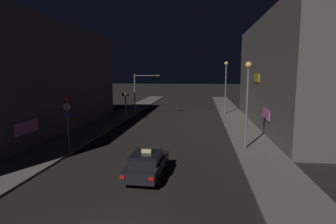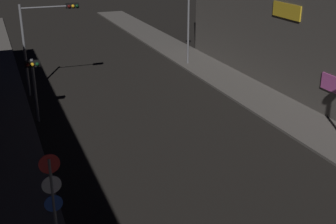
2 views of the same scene
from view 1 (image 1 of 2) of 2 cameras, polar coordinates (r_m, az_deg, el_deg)
sidewalk_left at (r=39.40m, az=-9.68°, el=-0.70°), size 3.45×64.09×0.13m
sidewalk_right at (r=38.02m, az=13.38°, el=-1.12°), size 3.45×64.09×0.13m
building_facade_left at (r=30.08m, az=-27.88°, el=5.97°), size 8.40×29.32×10.71m
building_facade_right at (r=33.41m, az=23.31°, el=7.22°), size 6.60×26.47×11.73m
taxi at (r=16.33m, az=-4.35°, el=-10.56°), size 1.99×4.52×1.62m
traffic_light_overhead at (r=38.60m, az=-4.98°, el=5.29°), size 3.66×0.42×5.84m
traffic_light_left_kerb at (r=34.41m, az=-8.67°, el=2.29°), size 0.80×0.42×3.58m
sign_pole_left at (r=22.36m, az=-19.91°, el=-0.87°), size 0.57×0.10×4.19m
street_lamp_near_block at (r=21.94m, az=15.96°, el=4.20°), size 0.48×0.48×6.64m
street_lamp_far_block at (r=41.12m, az=11.76°, el=6.93°), size 0.53×0.53×7.45m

